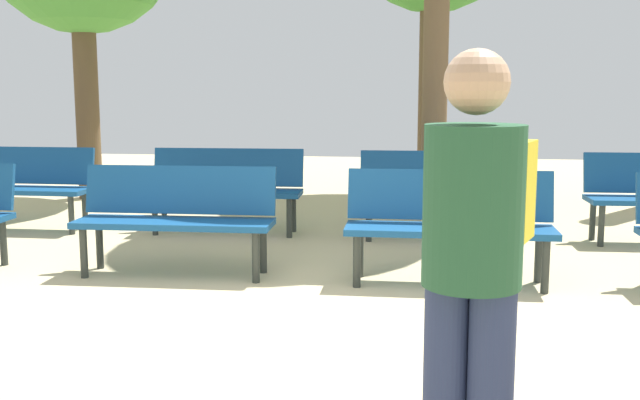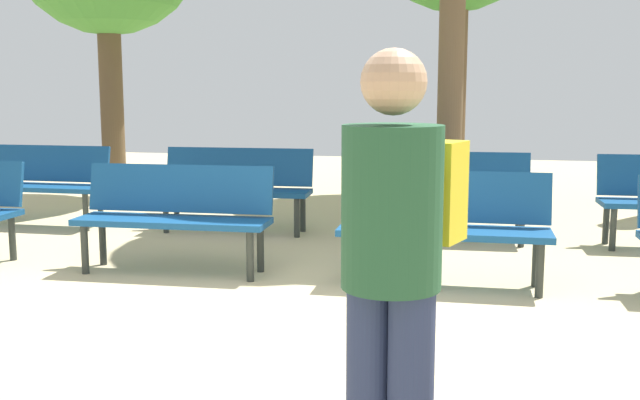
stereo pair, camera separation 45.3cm
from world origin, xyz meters
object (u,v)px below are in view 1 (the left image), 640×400
object	(u,v)px
bench_r0_c1	(176,213)
bench_r1_c2	(439,189)
bench_r1_c0	(18,182)
bench_r0_c2	(449,219)
visitor_with_backpack	(474,258)
bench_r1_c1	(226,185)

from	to	relation	value
bench_r0_c1	bench_r1_c2	world-z (taller)	same
bench_r1_c0	bench_r0_c2	bearing A→B (deg)	-20.35
visitor_with_backpack	bench_r1_c0	bearing A→B (deg)	-28.43
bench_r0_c1	bench_r1_c0	world-z (taller)	same
visitor_with_backpack	bench_r0_c2	bearing A→B (deg)	-71.40
bench_r0_c1	visitor_with_backpack	size ratio (longest dim) A/B	0.98
bench_r0_c2	bench_r1_c2	bearing A→B (deg)	90.68
bench_r1_c1	bench_r1_c2	distance (m)	2.21
bench_r1_c1	visitor_with_backpack	xyz separation A→B (m)	(2.20, -5.02, 0.43)
bench_r1_c0	visitor_with_backpack	bearing A→B (deg)	-47.73
bench_r0_c2	bench_r1_c1	xyz separation A→B (m)	(-2.25, 1.78, 0.00)
bench_r1_c2	visitor_with_backpack	distance (m)	5.01
bench_r0_c2	bench_r1_c1	distance (m)	2.86
bench_r1_c0	bench_r1_c2	bearing A→B (deg)	0.97
bench_r1_c0	bench_r1_c1	world-z (taller)	same
bench_r1_c2	visitor_with_backpack	xyz separation A→B (m)	(-0.01, -4.99, 0.43)
bench_r1_c0	bench_r1_c2	size ratio (longest dim) A/B	0.99
bench_r1_c1	bench_r1_c2	world-z (taller)	same
bench_r1_c2	visitor_with_backpack	size ratio (longest dim) A/B	0.98
bench_r0_c2	bench_r1_c2	xyz separation A→B (m)	(-0.04, 1.75, 0.00)
bench_r0_c2	bench_r1_c1	bearing A→B (deg)	141.16
bench_r1_c0	bench_r1_c1	xyz separation A→B (m)	(2.26, 0.10, 0.00)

